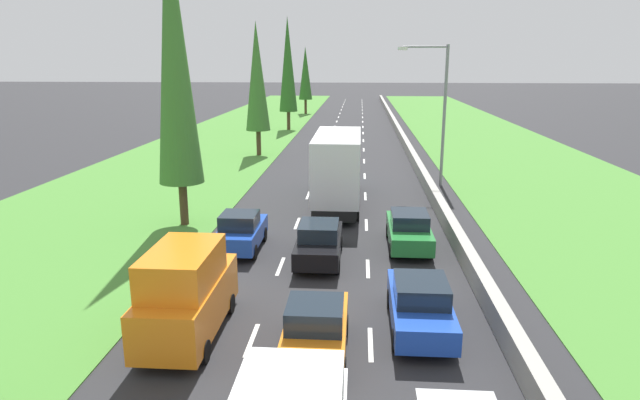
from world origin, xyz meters
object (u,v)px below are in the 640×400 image
(poplar_tree_third, at_px, (257,77))
(black_sedan_centre_lane, at_px, (319,242))
(orange_hatchback_centre_lane, at_px, (316,329))
(poplar_tree_second, at_px, (174,49))
(poplar_tree_fifth, at_px, (305,73))
(street_light_mast, at_px, (439,105))
(green_sedan_right_lane, at_px, (409,230))
(blue_sedan_right_lane, at_px, (420,304))
(white_box_truck_centre_lane, at_px, (338,168))
(poplar_tree_fourth, at_px, (288,65))
(orange_van_left_lane, at_px, (187,292))
(blue_hatchback_left_lane, at_px, (241,232))

(poplar_tree_third, bearing_deg, black_sedan_centre_lane, -74.37)
(orange_hatchback_centre_lane, distance_m, poplar_tree_second, 16.25)
(orange_hatchback_centre_lane, height_order, poplar_tree_fifth, poplar_tree_fifth)
(poplar_tree_second, distance_m, street_light_mast, 17.35)
(green_sedan_right_lane, xyz_separation_m, poplar_tree_second, (-10.92, 2.65, 7.73))
(green_sedan_right_lane, bearing_deg, orange_hatchback_centre_lane, -109.44)
(green_sedan_right_lane, bearing_deg, poplar_tree_second, 166.36)
(blue_sedan_right_lane, bearing_deg, street_light_mast, 81.23)
(white_box_truck_centre_lane, height_order, poplar_tree_third, poplar_tree_third)
(poplar_tree_fifth, bearing_deg, white_box_truck_centre_lane, -82.56)
(green_sedan_right_lane, distance_m, white_box_truck_centre_lane, 7.94)
(poplar_tree_third, distance_m, street_light_mast, 17.55)
(white_box_truck_centre_lane, bearing_deg, poplar_tree_second, -149.74)
(poplar_tree_fifth, bearing_deg, poplar_tree_second, -90.30)
(poplar_tree_fifth, distance_m, street_light_mast, 51.27)
(black_sedan_centre_lane, bearing_deg, street_light_mast, 65.56)
(black_sedan_centre_lane, relative_size, poplar_tree_fourth, 0.35)
(green_sedan_right_lane, bearing_deg, poplar_tree_fourth, 104.32)
(orange_van_left_lane, bearing_deg, orange_hatchback_centre_lane, -13.23)
(white_box_truck_centre_lane, height_order, street_light_mast, street_light_mast)
(orange_van_left_lane, height_order, street_light_mast, street_light_mast)
(poplar_tree_fourth, distance_m, street_light_mast, 32.05)
(white_box_truck_centre_lane, xyz_separation_m, poplar_tree_fourth, (-7.24, 34.65, 5.35))
(blue_sedan_right_lane, relative_size, street_light_mast, 0.50)
(blue_sedan_right_lane, distance_m, poplar_tree_fourth, 50.84)
(poplar_tree_fifth, bearing_deg, street_light_mast, -74.81)
(blue_hatchback_left_lane, distance_m, black_sedan_centre_lane, 3.63)
(street_light_mast, bearing_deg, blue_hatchback_left_lane, -126.71)
(orange_hatchback_centre_lane, bearing_deg, poplar_tree_second, 121.94)
(street_light_mast, bearing_deg, black_sedan_centre_lane, -114.44)
(blue_hatchback_left_lane, distance_m, green_sedan_right_lane, 7.34)
(orange_hatchback_centre_lane, bearing_deg, orange_van_left_lane, 166.77)
(poplar_tree_third, distance_m, poplar_tree_fourth, 18.21)
(blue_sedan_right_lane, relative_size, poplar_tree_fourth, 0.35)
(orange_hatchback_centre_lane, relative_size, poplar_tree_third, 0.35)
(green_sedan_right_lane, height_order, poplar_tree_third, poplar_tree_third)
(blue_hatchback_left_lane, relative_size, street_light_mast, 0.43)
(white_box_truck_centre_lane, bearing_deg, poplar_tree_fifth, 97.44)
(orange_van_left_lane, distance_m, street_light_mast, 23.85)
(orange_van_left_lane, xyz_separation_m, green_sedan_right_lane, (7.24, 8.58, -0.59))
(black_sedan_centre_lane, bearing_deg, poplar_tree_second, 147.29)
(orange_van_left_lane, relative_size, poplar_tree_second, 0.33)
(poplar_tree_second, distance_m, poplar_tree_fifth, 59.56)
(street_light_mast, bearing_deg, orange_van_left_lane, -115.32)
(white_box_truck_centre_lane, height_order, poplar_tree_fifth, poplar_tree_fifth)
(blue_sedan_right_lane, xyz_separation_m, street_light_mast, (3.14, 20.33, 4.42))
(poplar_tree_second, bearing_deg, black_sedan_centre_lane, -32.71)
(orange_hatchback_centre_lane, height_order, green_sedan_right_lane, orange_hatchback_centre_lane)
(blue_sedan_right_lane, height_order, poplar_tree_fifth, poplar_tree_fifth)
(green_sedan_right_lane, xyz_separation_m, poplar_tree_fifth, (-10.61, 62.17, 5.29))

